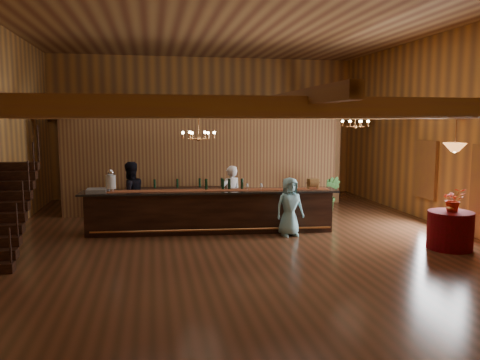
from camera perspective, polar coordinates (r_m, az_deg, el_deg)
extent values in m
plane|color=brown|center=(12.31, -0.14, -6.92)|extent=(14.00, 14.00, 0.00)
plane|color=#9F7643|center=(12.20, -0.14, 19.01)|extent=(14.00, 14.00, 0.00)
cube|color=#C08337|center=(18.87, -4.07, 6.41)|extent=(12.00, 0.10, 5.50)
cube|color=#C08337|center=(5.22, 14.13, 4.23)|extent=(12.00, 0.10, 5.50)
cube|color=#C08337|center=(14.31, 24.32, 5.55)|extent=(0.10, 14.00, 5.50)
cube|color=olive|center=(6.61, 8.74, 8.84)|extent=(11.90, 0.20, 0.28)
cube|color=olive|center=(9.01, 3.40, 8.45)|extent=(11.90, 0.20, 0.28)
cube|color=olive|center=(11.45, 0.32, 8.19)|extent=(11.90, 0.20, 0.28)
cube|color=olive|center=(13.91, -1.67, 8.01)|extent=(11.90, 0.20, 0.28)
cube|color=olive|center=(16.38, -3.06, 7.88)|extent=(11.90, 0.20, 0.28)
cube|color=olive|center=(18.67, -4.01, 7.78)|extent=(11.90, 0.20, 0.28)
cube|color=olive|center=(11.97, -22.08, 8.29)|extent=(0.18, 13.90, 0.22)
cube|color=olive|center=(11.94, -0.14, 8.82)|extent=(0.18, 13.90, 0.22)
cube|color=olive|center=(13.51, 19.17, 8.23)|extent=(0.18, 13.90, 0.22)
cube|color=olive|center=(16.46, -18.75, 1.93)|extent=(0.20, 0.20, 3.20)
cube|color=olive|center=(17.62, 11.66, 2.48)|extent=(0.20, 0.20, 3.20)
cube|color=brown|center=(15.40, -4.36, 1.76)|extent=(9.00, 0.18, 3.10)
cube|color=white|center=(15.19, 21.77, 1.19)|extent=(0.12, 1.05, 1.75)
cube|color=#3A1E12|center=(11.53, -27.00, -4.10)|extent=(1.00, 0.28, 0.20)
cube|color=#3A1E12|center=(11.76, -26.68, -2.89)|extent=(1.00, 0.28, 0.20)
cube|color=#3A1E12|center=(11.99, -26.37, -1.72)|extent=(1.00, 0.28, 0.20)
cube|color=#3A1E12|center=(12.23, -26.07, -0.59)|extent=(1.00, 0.28, 0.20)
cube|color=#3A1E12|center=(12.48, -25.79, 0.49)|extent=(1.00, 0.28, 0.20)
cube|color=#3A1E12|center=(12.73, -25.51, 1.53)|extent=(1.00, 0.28, 0.20)
cube|color=#3A1E12|center=(17.70, -0.22, -0.77)|extent=(1.20, 0.60, 1.10)
cube|color=brown|center=(17.42, -9.97, -1.18)|extent=(1.00, 0.60, 1.00)
cube|color=#3A1E12|center=(12.71, -3.59, -3.96)|extent=(6.59, 1.29, 1.09)
cube|color=black|center=(12.61, -3.61, -1.40)|extent=(6.93, 1.46, 0.05)
cube|color=maroon|center=(12.61, -3.62, -1.25)|extent=(6.45, 1.01, 0.01)
cylinder|color=#D08C4C|center=(12.37, -3.33, -6.08)|extent=(6.31, 0.62, 0.05)
cylinder|color=silver|center=(12.84, -15.45, -1.19)|extent=(0.18, 0.18, 0.08)
cylinder|color=silver|center=(12.81, -15.48, -0.22)|extent=(0.26, 0.26, 0.36)
sphere|color=silver|center=(12.79, -15.52, 0.89)|extent=(0.18, 0.18, 0.18)
cube|color=gray|center=(12.80, -17.07, -1.23)|extent=(0.50, 0.50, 0.10)
cube|color=brown|center=(12.89, 8.30, -0.49)|extent=(0.06, 0.06, 0.30)
cube|color=brown|center=(12.98, 9.47, -0.45)|extent=(0.06, 0.06, 0.30)
cylinder|color=brown|center=(12.93, 8.89, -0.34)|extent=(0.24, 0.24, 0.24)
cylinder|color=black|center=(12.72, -4.13, -0.53)|extent=(0.07, 0.07, 0.30)
cylinder|color=black|center=(12.73, -2.11, -0.51)|extent=(0.07, 0.07, 0.30)
cylinder|color=black|center=(12.75, -1.32, -0.50)|extent=(0.07, 0.07, 0.30)
cylinder|color=black|center=(12.78, 0.25, -0.48)|extent=(0.07, 0.07, 0.30)
cube|color=#3A1E12|center=(15.00, -7.60, -2.65)|extent=(3.27, 0.77, 0.91)
cylinder|color=#69020C|center=(12.14, 24.24, -5.60)|extent=(1.03, 1.03, 0.89)
cylinder|color=#D08C4C|center=(11.42, -5.07, 6.59)|extent=(0.02, 0.02, 0.63)
sphere|color=#D08C4C|center=(11.42, -5.05, 5.02)|extent=(0.12, 0.12, 0.12)
torus|color=#D08C4C|center=(11.42, -5.06, 5.52)|extent=(0.80, 0.80, 0.04)
cylinder|color=#D08C4C|center=(13.74, 13.87, 7.07)|extent=(0.02, 0.02, 0.35)
sphere|color=#D08C4C|center=(13.74, 13.85, 6.34)|extent=(0.12, 0.12, 0.12)
torus|color=#D08C4C|center=(13.74, 13.86, 6.75)|extent=(0.80, 0.80, 0.04)
cylinder|color=#D08C4C|center=(11.87, 24.82, 5.56)|extent=(0.02, 0.02, 0.80)
cone|color=orange|center=(11.88, 24.72, 3.63)|extent=(0.52, 0.52, 0.20)
imported|color=white|center=(13.41, -1.11, -1.95)|extent=(0.75, 0.63, 1.74)
imported|color=black|center=(13.36, -13.25, -1.86)|extent=(1.15, 1.07, 1.89)
imported|color=#81C0C9|center=(12.32, 6.08, -3.26)|extent=(0.81, 0.59, 1.55)
imported|color=#234B1C|center=(15.36, 10.80, -1.84)|extent=(0.84, 0.76, 1.25)
imported|color=#B41F02|center=(12.06, 24.60, -2.19)|extent=(0.61, 0.57, 0.56)
imported|color=#D08C4C|center=(11.99, 24.29, -2.81)|extent=(0.19, 0.19, 0.31)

